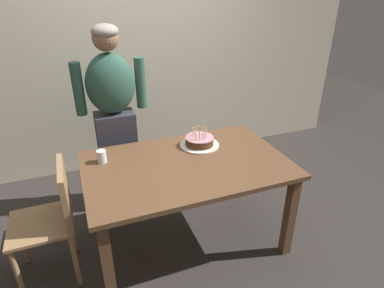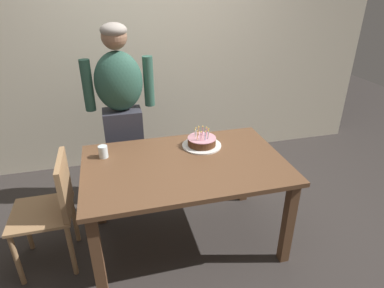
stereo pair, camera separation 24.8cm
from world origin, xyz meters
The scene contains 7 objects.
ground_plane centered at (0.00, 0.00, 0.00)m, with size 10.00×10.00×0.00m, color #332D2B.
back_wall centered at (0.00, 1.55, 1.30)m, with size 5.20×0.10×2.60m, color beige.
dining_table centered at (0.00, 0.00, 0.64)m, with size 1.50×0.96×0.74m.
birthday_cake centered at (0.20, 0.23, 0.78)m, with size 0.32×0.32×0.16m.
water_glass_near centered at (-0.58, 0.24, 0.79)m, with size 0.07×0.07×0.09m, color silver.
person_man_bearded centered at (-0.40, 0.75, 0.87)m, with size 0.61×0.27×1.66m.
dining_chair centered at (-0.96, 0.03, 0.52)m, with size 0.42×0.42×0.87m.
Camera 1 is at (-0.72, -1.98, 1.95)m, focal length 30.50 mm.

